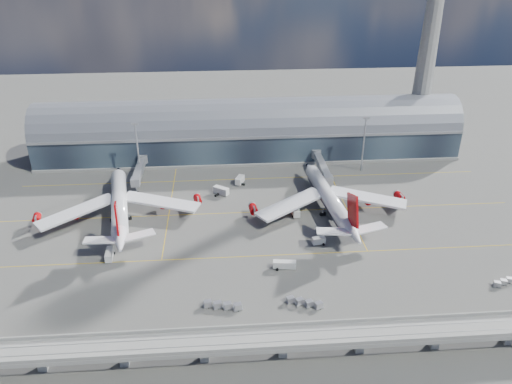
{
  "coord_description": "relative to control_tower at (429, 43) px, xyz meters",
  "views": [
    {
      "loc": [
        -14.04,
        -149.22,
        96.39
      ],
      "look_at": [
        -1.87,
        10.0,
        14.0
      ],
      "focal_mm": 35.0,
      "sensor_mm": 36.0,
      "label": 1
    }
  ],
  "objects": [
    {
      "name": "cargo_train_1",
      "position": [
        -76.21,
        -119.09,
        -50.67
      ],
      "size": [
        10.98,
        5.61,
        1.85
      ],
      "rotation": [
        0.0,
        0.0,
        1.94
      ],
      "color": "gray",
      "rests_on": "ground"
    },
    {
      "name": "guideway",
      "position": [
        -85.0,
        -138.0,
        -46.34
      ],
      "size": [
        220.0,
        8.5,
        7.2
      ],
      "color": "gray",
      "rests_on": "ground"
    },
    {
      "name": "taxi_lines",
      "position": [
        -85.0,
        -60.89,
        -51.63
      ],
      "size": [
        200.0,
        80.12,
        0.01
      ],
      "color": "gold",
      "rests_on": "ground"
    },
    {
      "name": "terminal",
      "position": [
        -85.0,
        -5.01,
        -40.3
      ],
      "size": [
        200.0,
        30.0,
        28.0
      ],
      "color": "#1C2430",
      "rests_on": "ground"
    },
    {
      "name": "jet_bridge_right",
      "position": [
        -54.39,
        -31.82,
        -46.46
      ],
      "size": [
        4.4,
        32.0,
        7.25
      ],
      "color": "gray",
      "rests_on": "ground"
    },
    {
      "name": "cargo_train_0",
      "position": [
        -100.06,
        -118.57,
        -50.63
      ],
      "size": [
        11.71,
        4.3,
        1.93
      ],
      "rotation": [
        0.0,
        0.0,
        1.79
      ],
      "color": "gray",
      "rests_on": "ground"
    },
    {
      "name": "service_truck_3",
      "position": [
        -71.13,
        -66.19,
        -50.01
      ],
      "size": [
        3.1,
        6.75,
        3.19
      ],
      "rotation": [
        0.0,
        0.0,
        0.07
      ],
      "color": "silver",
      "rests_on": "ground"
    },
    {
      "name": "airliner_right",
      "position": [
        -57.72,
        -65.04,
        -46.25
      ],
      "size": [
        62.67,
        65.53,
        20.78
      ],
      "rotation": [
        0.0,
        0.0,
        0.1
      ],
      "color": "white",
      "rests_on": "ground"
    },
    {
      "name": "service_truck_5",
      "position": [
        -99.46,
        -46.81,
        -50.0
      ],
      "size": [
        6.83,
        5.94,
        3.19
      ],
      "rotation": [
        0.0,
        0.0,
        0.94
      ],
      "color": "silver",
      "rests_on": "ground"
    },
    {
      "name": "floodlight_mast_left",
      "position": [
        -135.0,
        -28.0,
        -38.0
      ],
      "size": [
        3.0,
        0.7,
        25.7
      ],
      "color": "gray",
      "rests_on": "ground"
    },
    {
      "name": "control_tower",
      "position": [
        0.0,
        0.0,
        0.0
      ],
      "size": [
        19.0,
        19.0,
        103.0
      ],
      "color": "gray",
      "rests_on": "ground"
    },
    {
      "name": "jet_bridge_left",
      "position": [
        -134.86,
        -29.88,
        -46.46
      ],
      "size": [
        4.4,
        28.0,
        7.25
      ],
      "color": "gray",
      "rests_on": "ground"
    },
    {
      "name": "floodlight_mast_right",
      "position": [
        -35.0,
        -28.0,
        -38.0
      ],
      "size": [
        3.0,
        0.7,
        25.7
      ],
      "color": "gray",
      "rests_on": "ground"
    },
    {
      "name": "airliner_left",
      "position": [
        -137.98,
        -64.02,
        -45.88
      ],
      "size": [
        62.59,
        65.89,
        20.14
      ],
      "rotation": [
        0.0,
        0.0,
        0.17
      ],
      "color": "white",
      "rests_on": "ground"
    },
    {
      "name": "service_truck_4",
      "position": [
        -91.24,
        -37.36,
        -50.02
      ],
      "size": [
        4.52,
        6.09,
        3.21
      ],
      "rotation": [
        0.0,
        0.0,
        -0.41
      ],
      "color": "silver",
      "rests_on": "ground"
    },
    {
      "name": "cargo_train_2",
      "position": [
        -13.2,
        -114.14,
        -50.78
      ],
      "size": [
        7.49,
        3.83,
        1.65
      ],
      "rotation": [
        0.0,
        0.0,
        1.25
      ],
      "color": "gray",
      "rests_on": "ground"
    },
    {
      "name": "service_truck_1",
      "position": [
        -65.94,
        -87.29,
        -50.31
      ],
      "size": [
        4.79,
        2.8,
        2.63
      ],
      "rotation": [
        0.0,
        0.0,
        1.72
      ],
      "color": "silver",
      "rests_on": "ground"
    },
    {
      "name": "service_truck_0",
      "position": [
        -137.38,
        -90.45,
        -50.2
      ],
      "size": [
        2.66,
        6.82,
        2.78
      ],
      "rotation": [
        0.0,
        0.0,
        0.05
      ],
      "color": "silver",
      "rests_on": "ground"
    },
    {
      "name": "service_truck_2",
      "position": [
        -79.71,
        -100.59,
        -50.24
      ],
      "size": [
        7.62,
        3.07,
        2.69
      ],
      "rotation": [
        0.0,
        0.0,
        1.44
      ],
      "color": "silver",
      "rests_on": "ground"
    },
    {
      "name": "ground",
      "position": [
        -85.0,
        -83.0,
        -51.64
      ],
      "size": [
        500.0,
        500.0,
        0.0
      ],
      "primitive_type": "plane",
      "color": "#474744",
      "rests_on": "ground"
    }
  ]
}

